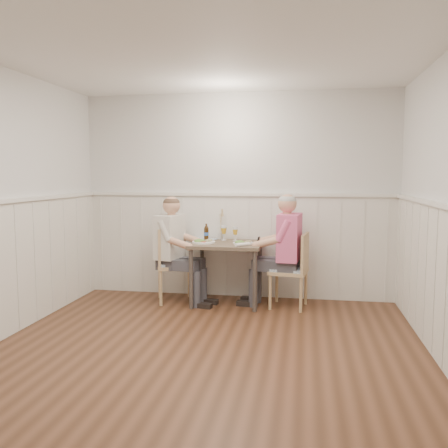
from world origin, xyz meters
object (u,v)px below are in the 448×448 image
Objects in this scene: dining_table at (227,251)px; beer_bottle at (206,233)px; chair_right at (293,267)px; diner_cream at (173,258)px; chair_left at (171,261)px; man_in_pink at (286,259)px; grass_vase at (220,225)px.

beer_bottle reaches higher than dining_table.
diner_cream is (-1.46, -0.03, 0.08)m from chair_right.
chair_left is 0.08m from diner_cream.
diner_cream reaches higher than beer_bottle.
beer_bottle is at bearing 168.16° from man_in_pink.
chair_right is at bearing -0.60° from man_in_pink.
man_in_pink is at bearing 179.40° from chair_right.
man_in_pink is (0.71, -0.03, -0.07)m from dining_table.
man_in_pink is at bearing -11.84° from beer_bottle.
dining_table is 4.04× the size of beer_bottle.
man_in_pink is 1.06m from beer_bottle.
beer_bottle is at bearing 25.21° from chair_left.
grass_vase is (-0.94, 0.34, 0.45)m from chair_right.
chair_right is at bearing 0.99° from diner_cream.
beer_bottle reaches higher than chair_right.
man_in_pink is 3.33× the size of grass_vase.
chair_right is 0.13m from man_in_pink.
chair_left is (-0.70, -0.02, -0.14)m from dining_table.
man_in_pink is 6.52× the size of beer_bottle.
grass_vase is (0.52, 0.36, 0.38)m from diner_cream.
man_in_pink reaches higher than chair_right.
diner_cream is 0.74m from grass_vase.
beer_bottle is (0.41, 0.19, 0.34)m from chair_left.
chair_right is at bearing -10.92° from beer_bottle.
dining_table is 0.67m from diner_cream.
diner_cream is at bearing -174.70° from dining_table.
dining_table is at bearing 1.58° from chair_left.
grass_vase reaches higher than chair_right.
man_in_pink is at bearing -0.63° from chair_left.
man_in_pink is at bearing 1.10° from diner_cream.
chair_right is 0.65× the size of man_in_pink.
diner_cream is (-0.66, -0.06, -0.09)m from dining_table.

